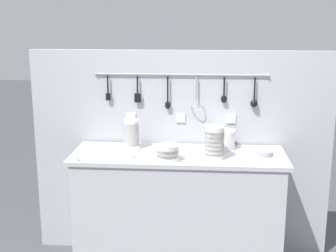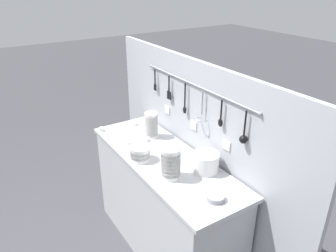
# 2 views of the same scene
# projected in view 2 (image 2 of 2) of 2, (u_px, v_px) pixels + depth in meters

# --- Properties ---
(ground_plane) EXTENTS (20.00, 20.00, 0.00)m
(ground_plane) POSITION_uv_depth(u_px,v_px,m) (164.00, 246.00, 2.95)
(ground_plane) COLOR #424247
(counter) EXTENTS (1.56, 0.55, 0.93)m
(counter) POSITION_uv_depth(u_px,v_px,m) (164.00, 205.00, 2.75)
(counter) COLOR #B7BABC
(counter) RESTS_ON ground
(back_wall) EXTENTS (2.36, 0.11, 1.66)m
(back_wall) POSITION_uv_depth(u_px,v_px,m) (195.00, 157.00, 2.75)
(back_wall) COLOR #A8AAB2
(back_wall) RESTS_ON ground
(bowl_stack_wide_centre) EXTENTS (0.11, 0.11, 0.23)m
(bowl_stack_wide_centre) POSITION_uv_depth(u_px,v_px,m) (151.00, 125.00, 2.83)
(bowl_stack_wide_centre) COLOR white
(bowl_stack_wide_centre) RESTS_ON counter
(bowl_stack_nested_right) EXTENTS (0.16, 0.16, 0.11)m
(bowl_stack_nested_right) POSITION_uv_depth(u_px,v_px,m) (140.00, 153.00, 2.50)
(bowl_stack_nested_right) COLOR white
(bowl_stack_nested_right) RESTS_ON counter
(bowl_stack_back_corner) EXTENTS (0.14, 0.14, 0.23)m
(bowl_stack_back_corner) POSITION_uv_depth(u_px,v_px,m) (171.00, 163.00, 2.26)
(bowl_stack_back_corner) COLOR white
(bowl_stack_back_corner) RESTS_ON counter
(plate_stack) EXTENTS (0.19, 0.19, 0.14)m
(plate_stack) POSITION_uv_depth(u_px,v_px,m) (206.00, 162.00, 2.36)
(plate_stack) COLOR white
(plate_stack) RESTS_ON counter
(steel_mixing_bowl) EXTENTS (0.12, 0.12, 0.03)m
(steel_mixing_bowl) POSITION_uv_depth(u_px,v_px,m) (215.00, 198.00, 2.07)
(steel_mixing_bowl) COLOR #93969E
(steel_mixing_bowl) RESTS_ON counter
(cup_mid_row) EXTENTS (0.04, 0.04, 0.04)m
(cup_mid_row) POSITION_uv_depth(u_px,v_px,m) (135.00, 123.00, 3.09)
(cup_mid_row) COLOR white
(cup_mid_row) RESTS_ON counter
(cup_back_left) EXTENTS (0.04, 0.04, 0.04)m
(cup_back_left) POSITION_uv_depth(u_px,v_px,m) (129.00, 143.00, 2.73)
(cup_back_left) COLOR white
(cup_back_left) RESTS_ON counter
(cup_edge_near) EXTENTS (0.04, 0.04, 0.04)m
(cup_edge_near) POSITION_uv_depth(u_px,v_px,m) (169.00, 150.00, 2.62)
(cup_edge_near) COLOR white
(cup_edge_near) RESTS_ON counter
(cup_beside_plates) EXTENTS (0.04, 0.04, 0.04)m
(cup_beside_plates) POSITION_uv_depth(u_px,v_px,m) (146.00, 139.00, 2.80)
(cup_beside_plates) COLOR white
(cup_beside_plates) RESTS_ON counter
(cup_back_right) EXTENTS (0.04, 0.04, 0.04)m
(cup_back_right) POSITION_uv_depth(u_px,v_px,m) (101.00, 129.00, 2.97)
(cup_back_right) COLOR white
(cup_back_right) RESTS_ON counter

